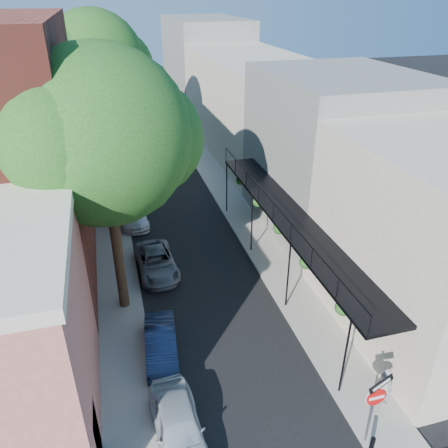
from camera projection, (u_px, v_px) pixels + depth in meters
road_surface at (153, 157)px, 37.92m from camera, size 6.00×64.00×0.01m
sidewalk_left at (106, 161)px, 36.96m from camera, size 2.00×64.00×0.12m
sidewalk_right at (198, 152)px, 38.83m from camera, size 2.00×64.00×0.12m
buildings_left at (24, 110)px, 32.36m from camera, size 10.10×59.10×12.00m
buildings_right at (254, 101)px, 37.49m from camera, size 9.80×55.00×10.00m
sign_post at (376, 399)px, 13.06m from camera, size 0.89×0.17×2.99m
bollard at (372, 447)px, 13.35m from camera, size 0.14×0.14×0.80m
oak_near at (114, 137)px, 16.65m from camera, size 7.48×6.80×11.42m
oak_mid at (107, 110)px, 23.79m from camera, size 6.60×6.00×10.20m
oak_far at (101, 63)px, 30.90m from camera, size 7.70×7.00×11.90m
parked_car_a at (178, 427)px, 13.82m from camera, size 1.67×3.86×1.30m
parked_car_b at (161, 343)px, 17.18m from camera, size 1.50×3.53×1.13m
parked_car_c at (157, 262)px, 22.29m from camera, size 2.07×4.18×1.14m
parked_car_d at (134, 215)px, 27.01m from camera, size 1.58×3.83×1.11m
parked_car_e at (133, 187)px, 30.54m from camera, size 1.83×3.96×1.31m
parked_car_f at (138, 160)px, 35.54m from camera, size 1.41×3.74×1.22m
pedestrian at (385, 386)px, 14.92m from camera, size 0.44×0.62×1.58m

